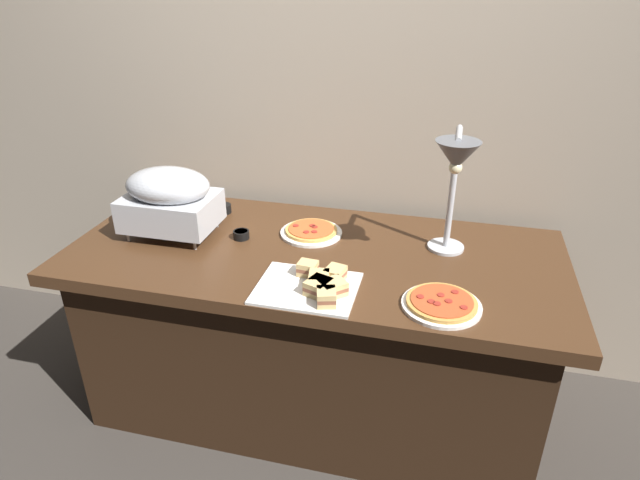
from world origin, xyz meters
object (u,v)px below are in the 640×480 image
(pizza_plate_front, at_px, (442,304))
(sauce_cup_far, at_px, (224,208))
(chafing_dish, at_px, (169,198))
(sandwich_platter, at_px, (317,285))
(heat_lamp, at_px, (455,168))
(sauce_cup_near, at_px, (241,234))
(pizza_plate_center, at_px, (311,231))

(pizza_plate_front, height_order, sauce_cup_far, sauce_cup_far)
(chafing_dish, relative_size, sandwich_platter, 1.06)
(chafing_dish, xyz_separation_m, sauce_cup_far, (0.11, 0.25, -0.14))
(sauce_cup_far, bearing_deg, chafing_dish, -114.68)
(heat_lamp, relative_size, sauce_cup_near, 7.53)
(heat_lamp, bearing_deg, sauce_cup_near, 178.08)
(chafing_dish, distance_m, sauce_cup_near, 0.32)
(pizza_plate_front, distance_m, sauce_cup_near, 0.86)
(heat_lamp, distance_m, pizza_plate_front, 0.46)
(sauce_cup_far, bearing_deg, sauce_cup_near, -52.61)
(pizza_plate_center, xyz_separation_m, sauce_cup_far, (-0.43, 0.12, 0.01))
(pizza_plate_center, distance_m, sauce_cup_near, 0.28)
(sauce_cup_near, bearing_deg, pizza_plate_center, 21.54)
(heat_lamp, xyz_separation_m, sauce_cup_near, (-0.80, 0.03, -0.36))
(chafing_dish, height_order, pizza_plate_front, chafing_dish)
(heat_lamp, relative_size, pizza_plate_center, 1.94)
(heat_lamp, height_order, sandwich_platter, heat_lamp)
(heat_lamp, distance_m, pizza_plate_center, 0.66)
(pizza_plate_front, bearing_deg, sauce_cup_far, 151.53)
(pizza_plate_front, relative_size, pizza_plate_center, 1.02)
(sandwich_platter, bearing_deg, pizza_plate_center, 107.41)
(heat_lamp, height_order, sauce_cup_far, heat_lamp)
(sauce_cup_near, bearing_deg, sandwich_platter, -38.25)
(pizza_plate_center, height_order, sauce_cup_far, sauce_cup_far)
(heat_lamp, height_order, pizza_plate_center, heat_lamp)
(heat_lamp, xyz_separation_m, pizza_plate_front, (0.00, -0.28, -0.36))
(heat_lamp, xyz_separation_m, sauce_cup_far, (-0.97, 0.25, -0.36))
(chafing_dish, bearing_deg, pizza_plate_center, 13.46)
(sandwich_platter, xyz_separation_m, sauce_cup_near, (-0.39, 0.31, -0.01))
(chafing_dish, bearing_deg, heat_lamp, 0.00)
(sandwich_platter, relative_size, sauce_cup_far, 5.14)
(pizza_plate_front, bearing_deg, sauce_cup_near, 159.13)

